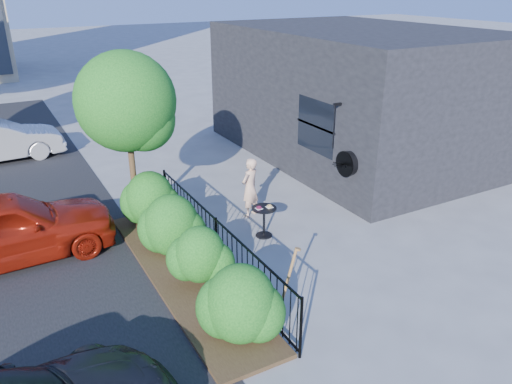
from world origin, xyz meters
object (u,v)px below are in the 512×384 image
cafe_table (264,217)px  car_red (4,229)px  shovel (285,291)px  woman (250,187)px  patio_tree (130,108)px

cafe_table → car_red: car_red is taller
shovel → car_red: size_ratio=0.33×
car_red → woman: bearing=-97.4°
woman → shovel: bearing=44.3°
patio_tree → cafe_table: patio_tree is taller
shovel → cafe_table: bearing=66.5°
woman → shovel: woman is taller
cafe_table → woman: size_ratio=0.51×
cafe_table → woman: woman is taller
cafe_table → shovel: size_ratio=0.53×
patio_tree → woman: 3.32m
patio_tree → car_red: bearing=-170.8°
shovel → car_red: car_red is taller
woman → shovel: size_ratio=1.05×
shovel → car_red: (-3.87, 4.44, 0.12)m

